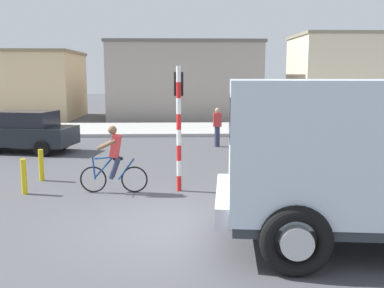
# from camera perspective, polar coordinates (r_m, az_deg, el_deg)

# --- Properties ---
(ground_plane) EXTENTS (120.00, 120.00, 0.00)m
(ground_plane) POSITION_cam_1_polar(r_m,az_deg,el_deg) (9.11, -2.28, -10.01)
(ground_plane) COLOR #4C4C51
(sidewalk_far) EXTENTS (80.00, 5.00, 0.16)m
(sidewalk_far) POSITION_cam_1_polar(r_m,az_deg,el_deg) (23.39, -2.06, 1.98)
(sidewalk_far) COLOR #ADADA8
(sidewalk_far) RESTS_ON ground
(truck_foreground) EXTENTS (5.66, 3.27, 2.90)m
(truck_foreground) POSITION_cam_1_polar(r_m,az_deg,el_deg) (8.02, 23.63, -1.10)
(truck_foreground) COLOR silver
(truck_foreground) RESTS_ON ground
(cyclist) EXTENTS (1.73, 0.50, 1.72)m
(cyclist) POSITION_cam_1_polar(r_m,az_deg,el_deg) (11.14, -10.26, -2.00)
(cyclist) COLOR black
(cyclist) RESTS_ON ground
(traffic_light_pole) EXTENTS (0.24, 0.43, 3.20)m
(traffic_light_pole) POSITION_cam_1_polar(r_m,az_deg,el_deg) (11.03, -1.76, 4.35)
(traffic_light_pole) COLOR red
(traffic_light_pole) RESTS_ON ground
(car_red_near) EXTENTS (4.25, 2.44, 1.60)m
(car_red_near) POSITION_cam_1_polar(r_m,az_deg,el_deg) (18.03, -21.33, 1.59)
(car_red_near) COLOR #1E2328
(car_red_near) RESTS_ON ground
(pedestrian_near_kerb) EXTENTS (0.34, 0.22, 1.62)m
(pedestrian_near_kerb) POSITION_cam_1_polar(r_m,az_deg,el_deg) (18.06, 3.34, 2.31)
(pedestrian_near_kerb) COLOR #2D334C
(pedestrian_near_kerb) RESTS_ON ground
(bollard_near) EXTENTS (0.14, 0.14, 0.90)m
(bollard_near) POSITION_cam_1_polar(r_m,az_deg,el_deg) (11.70, -21.25, -4.02)
(bollard_near) COLOR gold
(bollard_near) RESTS_ON ground
(bollard_far) EXTENTS (0.14, 0.14, 0.90)m
(bollard_far) POSITION_cam_1_polar(r_m,az_deg,el_deg) (13.00, -19.23, -2.64)
(bollard_far) COLOR gold
(bollard_far) RESTS_ON ground
(building_corner_left) EXTENTS (10.05, 6.47, 4.57)m
(building_corner_left) POSITION_cam_1_polar(r_m,az_deg,el_deg) (32.64, -23.39, 7.16)
(building_corner_left) COLOR #D1B284
(building_corner_left) RESTS_ON ground
(building_mid_block) EXTENTS (10.18, 6.54, 5.18)m
(building_mid_block) POSITION_cam_1_polar(r_m,az_deg,el_deg) (30.42, -1.02, 8.38)
(building_mid_block) COLOR #9E9389
(building_mid_block) RESTS_ON ground
(building_corner_right) EXTENTS (7.68, 5.34, 5.61)m
(building_corner_right) POSITION_cam_1_polar(r_m,az_deg,el_deg) (31.07, 20.26, 8.24)
(building_corner_right) COLOR beige
(building_corner_right) RESTS_ON ground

